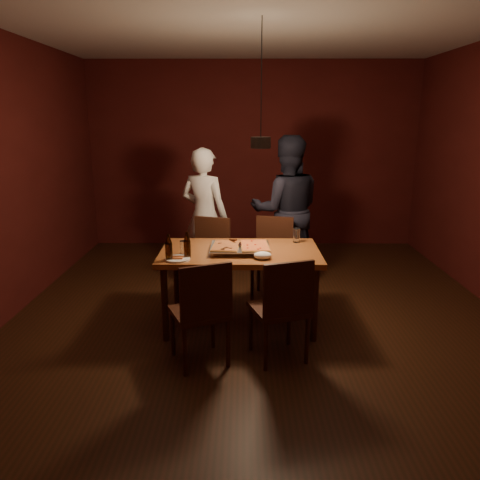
{
  "coord_description": "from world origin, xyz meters",
  "views": [
    {
      "loc": [
        -0.16,
        -4.28,
        1.97
      ],
      "look_at": [
        -0.19,
        -0.02,
        0.85
      ],
      "focal_mm": 35.0,
      "sensor_mm": 36.0,
      "label": 1
    }
  ],
  "objects_px": {
    "chair_near_right": "(283,301)",
    "beer_bottle_b": "(187,245)",
    "dining_table": "(240,258)",
    "diner_dark": "(286,211)",
    "chair_far_left": "(209,251)",
    "pizza_tray": "(240,249)",
    "plate_slice": "(178,259)",
    "chair_far_right": "(273,250)",
    "beer_bottle_a": "(169,248)",
    "pendant_lamp": "(261,141)",
    "diner_white": "(204,216)",
    "chair_near_left": "(202,304)"
  },
  "relations": [
    {
      "from": "dining_table",
      "to": "beer_bottle_b",
      "type": "height_order",
      "value": "beer_bottle_b"
    },
    {
      "from": "chair_near_left",
      "to": "plate_slice",
      "type": "xyz_separation_m",
      "value": [
        -0.26,
        0.5,
        0.22
      ]
    },
    {
      "from": "pendant_lamp",
      "to": "diner_white",
      "type": "bearing_deg",
      "value": 116.77
    },
    {
      "from": "diner_dark",
      "to": "plate_slice",
      "type": "bearing_deg",
      "value": 53.38
    },
    {
      "from": "chair_far_left",
      "to": "diner_white",
      "type": "relative_size",
      "value": 0.32
    },
    {
      "from": "chair_far_left",
      "to": "pendant_lamp",
      "type": "xyz_separation_m",
      "value": [
        0.53,
        -0.7,
        1.22
      ]
    },
    {
      "from": "chair_near_right",
      "to": "plate_slice",
      "type": "distance_m",
      "value": 1.02
    },
    {
      "from": "chair_far_right",
      "to": "beer_bottle_a",
      "type": "bearing_deg",
      "value": 60.98
    },
    {
      "from": "dining_table",
      "to": "chair_near_right",
      "type": "relative_size",
      "value": 2.82
    },
    {
      "from": "chair_far_left",
      "to": "chair_near_left",
      "type": "distance_m",
      "value": 1.54
    },
    {
      "from": "dining_table",
      "to": "chair_near_left",
      "type": "height_order",
      "value": "chair_near_left"
    },
    {
      "from": "chair_far_left",
      "to": "diner_white",
      "type": "bearing_deg",
      "value": -62.17
    },
    {
      "from": "chair_far_right",
      "to": "pendant_lamp",
      "type": "xyz_separation_m",
      "value": [
        -0.18,
        -0.74,
        1.22
      ]
    },
    {
      "from": "chair_near_left",
      "to": "pizza_tray",
      "type": "xyz_separation_m",
      "value": [
        0.29,
        0.78,
        0.24
      ]
    },
    {
      "from": "chair_far_left",
      "to": "beer_bottle_b",
      "type": "xyz_separation_m",
      "value": [
        -0.12,
        -0.98,
        0.33
      ]
    },
    {
      "from": "pizza_tray",
      "to": "dining_table",
      "type": "bearing_deg",
      "value": 92.79
    },
    {
      "from": "dining_table",
      "to": "chair_far_left",
      "type": "distance_m",
      "value": 0.82
    },
    {
      "from": "plate_slice",
      "to": "diner_dark",
      "type": "relative_size",
      "value": 0.13
    },
    {
      "from": "chair_far_right",
      "to": "beer_bottle_b",
      "type": "distance_m",
      "value": 1.35
    },
    {
      "from": "beer_bottle_b",
      "to": "dining_table",
      "type": "bearing_deg",
      "value": 28.2
    },
    {
      "from": "diner_dark",
      "to": "dining_table",
      "type": "bearing_deg",
      "value": 64.85
    },
    {
      "from": "chair_near_right",
      "to": "diner_dark",
      "type": "xyz_separation_m",
      "value": [
        0.2,
        1.98,
        0.35
      ]
    },
    {
      "from": "chair_far_left",
      "to": "pizza_tray",
      "type": "bearing_deg",
      "value": 132.81
    },
    {
      "from": "pizza_tray",
      "to": "pendant_lamp",
      "type": "height_order",
      "value": "pendant_lamp"
    },
    {
      "from": "dining_table",
      "to": "beer_bottle_a",
      "type": "bearing_deg",
      "value": -151.48
    },
    {
      "from": "chair_near_right",
      "to": "beer_bottle_b",
      "type": "bearing_deg",
      "value": 130.66
    },
    {
      "from": "pizza_tray",
      "to": "chair_near_right",
      "type": "bearing_deg",
      "value": -60.7
    },
    {
      "from": "pizza_tray",
      "to": "diner_dark",
      "type": "xyz_separation_m",
      "value": [
        0.55,
        1.28,
        0.11
      ]
    },
    {
      "from": "pizza_tray",
      "to": "pendant_lamp",
      "type": "relative_size",
      "value": 0.5
    },
    {
      "from": "pizza_tray",
      "to": "pendant_lamp",
      "type": "bearing_deg",
      "value": 20.29
    },
    {
      "from": "plate_slice",
      "to": "chair_near_right",
      "type": "bearing_deg",
      "value": -25.54
    },
    {
      "from": "chair_near_left",
      "to": "diner_dark",
      "type": "xyz_separation_m",
      "value": [
        0.84,
        2.06,
        0.35
      ]
    },
    {
      "from": "chair_far_right",
      "to": "chair_far_left",
      "type": "bearing_deg",
      "value": 15.9
    },
    {
      "from": "pizza_tray",
      "to": "diner_dark",
      "type": "relative_size",
      "value": 0.31
    },
    {
      "from": "beer_bottle_a",
      "to": "beer_bottle_b",
      "type": "bearing_deg",
      "value": 29.5
    },
    {
      "from": "dining_table",
      "to": "pendant_lamp",
      "type": "distance_m",
      "value": 1.1
    },
    {
      "from": "chair_far_right",
      "to": "plate_slice",
      "type": "distance_m",
      "value": 1.43
    },
    {
      "from": "beer_bottle_b",
      "to": "plate_slice",
      "type": "xyz_separation_m",
      "value": [
        -0.08,
        -0.06,
        -0.11
      ]
    },
    {
      "from": "chair_far_left",
      "to": "diner_dark",
      "type": "xyz_separation_m",
      "value": [
        0.9,
        0.52,
        0.35
      ]
    },
    {
      "from": "dining_table",
      "to": "pizza_tray",
      "type": "xyz_separation_m",
      "value": [
        -0.0,
        -0.04,
        0.1
      ]
    },
    {
      "from": "chair_near_left",
      "to": "chair_far_right",
      "type": "bearing_deg",
      "value": 44.04
    },
    {
      "from": "chair_far_left",
      "to": "pizza_tray",
      "type": "xyz_separation_m",
      "value": [
        0.35,
        -0.76,
        0.24
      ]
    },
    {
      "from": "beer_bottle_a",
      "to": "pizza_tray",
      "type": "bearing_deg",
      "value": 25.73
    },
    {
      "from": "dining_table",
      "to": "chair_near_right",
      "type": "distance_m",
      "value": 0.83
    },
    {
      "from": "chair_near_right",
      "to": "pizza_tray",
      "type": "xyz_separation_m",
      "value": [
        -0.35,
        0.7,
        0.24
      ]
    },
    {
      "from": "chair_far_right",
      "to": "plate_slice",
      "type": "height_order",
      "value": "chair_far_right"
    },
    {
      "from": "beer_bottle_a",
      "to": "pendant_lamp",
      "type": "xyz_separation_m",
      "value": [
        0.81,
        0.36,
        0.89
      ]
    },
    {
      "from": "chair_far_left",
      "to": "diner_white",
      "type": "distance_m",
      "value": 0.61
    },
    {
      "from": "chair_near_left",
      "to": "beer_bottle_a",
      "type": "bearing_deg",
      "value": 101.06
    },
    {
      "from": "chair_far_right",
      "to": "beer_bottle_a",
      "type": "distance_m",
      "value": 1.51
    }
  ]
}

